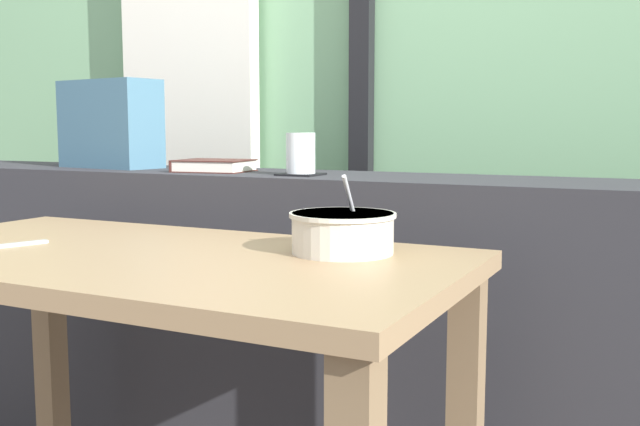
{
  "coord_description": "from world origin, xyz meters",
  "views": [
    {
      "loc": [
        0.85,
        -1.15,
        0.96
      ],
      "look_at": [
        0.1,
        0.36,
        0.76
      ],
      "focal_mm": 41.08,
      "sensor_mm": 36.0,
      "label": 1
    }
  ],
  "objects_px": {
    "fork_utensil": "(4,246)",
    "soup_bowl": "(343,233)",
    "coaster_square": "(301,174)",
    "breakfast_table": "(149,314)",
    "juice_glass": "(301,155)",
    "throw_pillow": "(110,124)",
    "closed_book": "(214,166)"
  },
  "relations": [
    {
      "from": "coaster_square",
      "to": "closed_book",
      "type": "bearing_deg",
      "value": 173.54
    },
    {
      "from": "closed_book",
      "to": "coaster_square",
      "type": "bearing_deg",
      "value": -6.46
    },
    {
      "from": "throw_pillow",
      "to": "soup_bowl",
      "type": "relative_size",
      "value": 1.61
    },
    {
      "from": "throw_pillow",
      "to": "juice_glass",
      "type": "bearing_deg",
      "value": -5.15
    },
    {
      "from": "breakfast_table",
      "to": "juice_glass",
      "type": "distance_m",
      "value": 0.64
    },
    {
      "from": "juice_glass",
      "to": "closed_book",
      "type": "relative_size",
      "value": 0.49
    },
    {
      "from": "closed_book",
      "to": "fork_utensil",
      "type": "distance_m",
      "value": 0.7
    },
    {
      "from": "coaster_square",
      "to": "juice_glass",
      "type": "bearing_deg",
      "value": 90.9
    },
    {
      "from": "fork_utensil",
      "to": "soup_bowl",
      "type": "bearing_deg",
      "value": 40.3
    },
    {
      "from": "breakfast_table",
      "to": "fork_utensil",
      "type": "height_order",
      "value": "fork_utensil"
    },
    {
      "from": "breakfast_table",
      "to": "throw_pillow",
      "type": "xyz_separation_m",
      "value": [
        -0.65,
        0.63,
        0.36
      ]
    },
    {
      "from": "coaster_square",
      "to": "throw_pillow",
      "type": "distance_m",
      "value": 0.69
    },
    {
      "from": "juice_glass",
      "to": "soup_bowl",
      "type": "relative_size",
      "value": 0.52
    },
    {
      "from": "breakfast_table",
      "to": "closed_book",
      "type": "relative_size",
      "value": 5.63
    },
    {
      "from": "closed_book",
      "to": "fork_utensil",
      "type": "relative_size",
      "value": 1.24
    },
    {
      "from": "juice_glass",
      "to": "soup_bowl",
      "type": "bearing_deg",
      "value": -53.49
    },
    {
      "from": "throw_pillow",
      "to": "fork_utensil",
      "type": "height_order",
      "value": "throw_pillow"
    },
    {
      "from": "soup_bowl",
      "to": "fork_utensil",
      "type": "relative_size",
      "value": 1.17
    },
    {
      "from": "coaster_square",
      "to": "juice_glass",
      "type": "relative_size",
      "value": 0.97
    },
    {
      "from": "breakfast_table",
      "to": "fork_utensil",
      "type": "xyz_separation_m",
      "value": [
        -0.28,
        -0.08,
        0.12
      ]
    },
    {
      "from": "breakfast_table",
      "to": "closed_book",
      "type": "height_order",
      "value": "closed_book"
    },
    {
      "from": "soup_bowl",
      "to": "juice_glass",
      "type": "bearing_deg",
      "value": 126.51
    },
    {
      "from": "coaster_square",
      "to": "soup_bowl",
      "type": "xyz_separation_m",
      "value": [
        0.31,
        -0.42,
        -0.08
      ]
    },
    {
      "from": "coaster_square",
      "to": "fork_utensil",
      "type": "relative_size",
      "value": 0.59
    },
    {
      "from": "breakfast_table",
      "to": "throw_pillow",
      "type": "height_order",
      "value": "throw_pillow"
    },
    {
      "from": "closed_book",
      "to": "fork_utensil",
      "type": "height_order",
      "value": "closed_book"
    },
    {
      "from": "juice_glass",
      "to": "fork_utensil",
      "type": "xyz_separation_m",
      "value": [
        -0.31,
        -0.65,
        -0.16
      ]
    },
    {
      "from": "throw_pillow",
      "to": "fork_utensil",
      "type": "xyz_separation_m",
      "value": [
        0.37,
        -0.71,
        -0.24
      ]
    },
    {
      "from": "coaster_square",
      "to": "fork_utensil",
      "type": "bearing_deg",
      "value": -115.3
    },
    {
      "from": "throw_pillow",
      "to": "soup_bowl",
      "type": "distance_m",
      "value": 1.12
    },
    {
      "from": "breakfast_table",
      "to": "juice_glass",
      "type": "height_order",
      "value": "juice_glass"
    },
    {
      "from": "throw_pillow",
      "to": "fork_utensil",
      "type": "distance_m",
      "value": 0.84
    }
  ]
}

